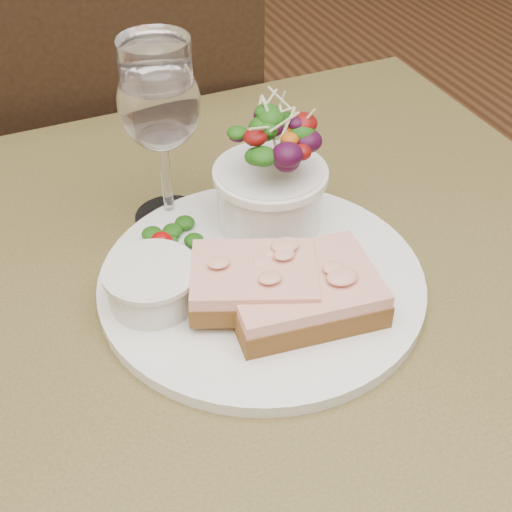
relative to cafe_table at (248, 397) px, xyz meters
name	(u,v)px	position (x,y,z in m)	size (l,w,h in m)	color
cafe_table	(248,397)	(0.00, 0.00, 0.00)	(0.80, 0.80, 0.75)	#42391C
chair_far	(125,276)	(0.01, 0.62, -0.36)	(0.46, 0.46, 0.90)	black
dinner_plate	(262,282)	(0.03, 0.04, 0.11)	(0.29, 0.29, 0.01)	white
sandwich_front	(302,291)	(0.04, -0.01, 0.13)	(0.14, 0.11, 0.03)	#432C12
sandwich_back	(254,282)	(0.01, 0.01, 0.14)	(0.13, 0.11, 0.03)	#432C12
ramekin	(152,283)	(-0.07, 0.04, 0.13)	(0.08, 0.08, 0.04)	silver
salad_bowl	(270,171)	(0.07, 0.11, 0.17)	(0.10, 0.10, 0.13)	white
garnish	(170,239)	(-0.03, 0.11, 0.12)	(0.05, 0.04, 0.02)	#133609
wine_glass	(160,109)	(-0.01, 0.17, 0.22)	(0.08, 0.08, 0.18)	white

